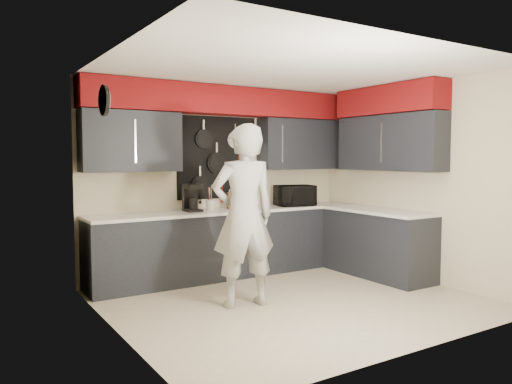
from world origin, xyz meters
TOP-DOWN VIEW (x-y plane):
  - ground at (0.00, 0.00)m, footprint 4.00×4.00m
  - back_wall_assembly at (0.01, 1.60)m, footprint 4.00×0.36m
  - right_wall_assembly at (1.85, 0.26)m, footprint 0.36×3.50m
  - left_wall_assembly at (-1.99, 0.02)m, footprint 0.05×3.50m
  - base_cabinets at (0.49, 1.13)m, footprint 3.95×2.20m
  - microwave at (1.03, 1.36)m, footprint 0.61×0.47m
  - knife_block at (0.03, 1.49)m, footprint 0.13×0.13m
  - utensil_crock at (-0.33, 1.42)m, footprint 0.11×0.11m
  - coffee_maker at (-0.56, 1.48)m, footprint 0.20×0.24m
  - person at (-0.57, 0.14)m, footprint 0.79×0.58m

SIDE VIEW (x-z plane):
  - ground at x=0.00m, z-range 0.00..0.00m
  - base_cabinets at x=0.49m, z-range 0.00..0.92m
  - utensil_crock at x=-0.33m, z-range 0.92..1.06m
  - person at x=-0.57m, z-range 0.00..1.99m
  - knife_block at x=0.03m, z-range 0.92..1.15m
  - microwave at x=1.03m, z-range 0.92..1.22m
  - coffee_maker at x=-0.56m, z-range 0.93..1.29m
  - left_wall_assembly at x=-1.99m, z-range 0.03..2.63m
  - right_wall_assembly at x=1.85m, z-range 0.64..3.24m
  - back_wall_assembly at x=0.01m, z-range 0.71..3.31m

